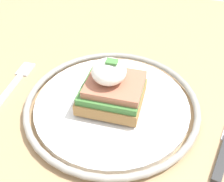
# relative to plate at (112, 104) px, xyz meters

# --- Properties ---
(dining_table) EXTENTS (1.12, 0.91, 0.76)m
(dining_table) POSITION_rel_plate_xyz_m (0.03, -0.00, -0.11)
(dining_table) COLOR tan
(dining_table) RESTS_ON ground_plane
(plate) EXTENTS (0.27, 0.27, 0.02)m
(plate) POSITION_rel_plate_xyz_m (0.00, 0.00, 0.00)
(plate) COLOR white
(plate) RESTS_ON dining_table
(sandwich) EXTENTS (0.09, 0.09, 0.08)m
(sandwich) POSITION_rel_plate_xyz_m (0.00, -0.00, 0.03)
(sandwich) COLOR #9E703D
(sandwich) RESTS_ON plate
(fork) EXTENTS (0.02, 0.14, 0.00)m
(fork) POSITION_rel_plate_xyz_m (-0.18, 0.01, -0.01)
(fork) COLOR silver
(fork) RESTS_ON dining_table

